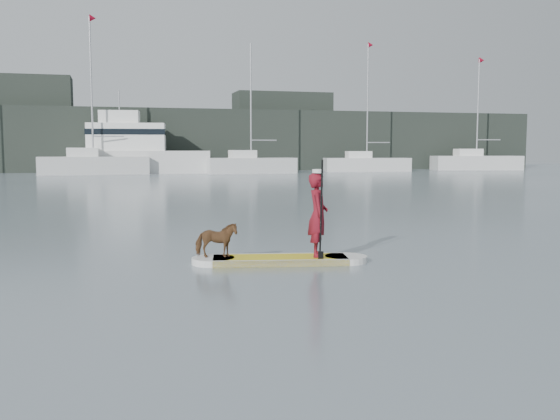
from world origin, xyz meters
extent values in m
plane|color=slate|center=(0.00, 0.00, 0.00)|extent=(140.00, 140.00, 0.00)
cube|color=yellow|center=(3.45, 1.27, 0.06)|extent=(2.61, 1.26, 0.12)
cylinder|color=silver|center=(2.22, 1.51, 0.06)|extent=(0.80, 0.80, 0.12)
cylinder|color=silver|center=(4.67, 1.04, 0.06)|extent=(0.80, 0.80, 0.12)
cube|color=silver|center=(3.52, 1.64, 0.06)|extent=(2.47, 0.54, 0.12)
cube|color=silver|center=(3.38, 0.91, 0.06)|extent=(2.47, 0.54, 0.12)
imported|color=maroon|center=(4.15, 1.14, 0.90)|extent=(0.52, 0.65, 1.57)
cylinder|color=silver|center=(4.15, 1.14, 1.72)|extent=(0.22, 0.22, 0.07)
imported|color=#52301C|center=(2.28, 1.50, 0.45)|extent=(0.82, 0.46, 0.65)
cylinder|color=black|center=(4.11, 0.86, 1.00)|extent=(0.09, 0.30, 1.89)
cube|color=black|center=(4.11, 0.86, 0.10)|extent=(0.10, 0.04, 0.32)
cube|color=silver|center=(-0.98, 45.22, 0.75)|extent=(9.16, 3.43, 1.50)
cube|color=white|center=(-1.87, 45.15, 1.87)|extent=(2.65, 2.12, 0.75)
cylinder|color=#B7B7BC|center=(-0.98, 45.22, 7.27)|extent=(0.15, 0.15, 11.54)
cylinder|color=#B7B7BC|center=(0.30, 45.31, 3.21)|extent=(2.57, 0.29, 0.11)
cone|color=#B30B25|center=(-0.71, 45.24, 12.93)|extent=(0.58, 0.64, 0.60)
cube|color=silver|center=(12.36, 43.81, 0.68)|extent=(7.85, 2.82, 1.36)
cube|color=white|center=(11.58, 43.78, 1.70)|extent=(2.24, 1.85, 0.68)
cylinder|color=#B7B7BC|center=(12.36, 43.81, 6.31)|extent=(0.14, 0.14, 9.90)
cylinder|color=#B7B7BC|center=(13.52, 43.86, 2.91)|extent=(2.33, 0.19, 0.10)
cube|color=silver|center=(24.03, 45.49, 0.64)|extent=(8.36, 3.67, 1.29)
cube|color=white|center=(23.23, 45.62, 1.61)|extent=(2.50, 2.02, 0.64)
cylinder|color=#B7B7BC|center=(24.03, 45.49, 6.61)|extent=(0.13, 0.13, 10.66)
cylinder|color=#B7B7BC|center=(25.12, 45.31, 2.76)|extent=(2.19, 0.45, 0.09)
cone|color=#B30B25|center=(24.26, 45.45, 11.85)|extent=(0.54, 0.58, 0.51)
cube|color=silver|center=(3.07, 47.05, 0.99)|extent=(12.46, 5.25, 1.98)
cube|color=white|center=(1.87, 47.20, 3.19)|extent=(6.97, 3.82, 2.42)
cube|color=white|center=(1.28, 47.28, 4.94)|extent=(3.62, 2.47, 1.10)
cube|color=black|center=(1.87, 47.20, 3.63)|extent=(7.10, 3.90, 0.49)
cylinder|color=#B7B7BC|center=(1.28, 47.28, 6.37)|extent=(0.11, 0.11, 1.76)
cube|color=black|center=(0.00, 53.00, 3.00)|extent=(90.00, 6.00, 6.00)
cube|color=black|center=(18.00, 54.00, 4.00)|extent=(10.00, 4.00, 8.00)
cube|color=silver|center=(36.63, 46.64, 0.72)|extent=(9.26, 4.26, 1.44)
cube|color=white|center=(35.75, 46.81, 1.80)|extent=(2.80, 2.30, 0.72)
cylinder|color=#B7B7BC|center=(36.63, 46.64, 6.30)|extent=(0.14, 0.14, 9.72)
cylinder|color=#B7B7BC|center=(37.84, 46.42, 3.08)|extent=(2.44, 0.55, 0.10)
cone|color=#B30B25|center=(36.88, 46.59, 11.05)|extent=(0.61, 0.66, 0.58)
camera|label=1|loc=(0.42, -9.86, 2.13)|focal=40.00mm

